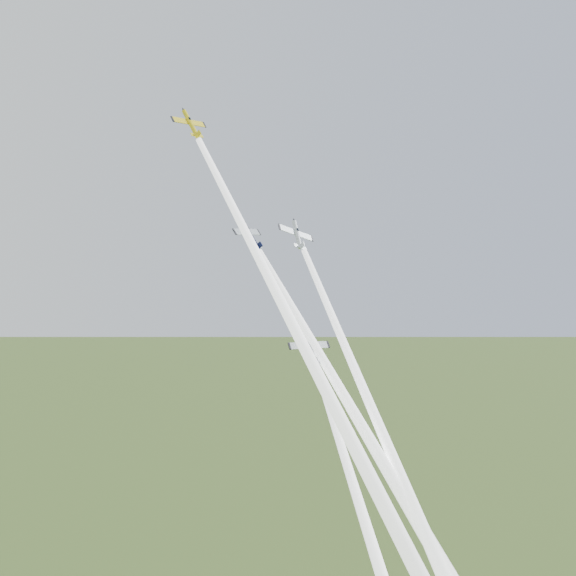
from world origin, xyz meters
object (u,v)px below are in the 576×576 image
object	(u,v)px
plane_yellow	(191,124)
plane_navy	(249,234)
plane_silver_low	(310,348)
plane_silver_right	(297,235)

from	to	relation	value
plane_yellow	plane_navy	xyz separation A→B (m)	(8.00, -4.08, -16.66)
plane_navy	plane_silver_low	size ratio (longest dim) A/B	1.02
plane_navy	plane_silver_right	xyz separation A→B (m)	(10.36, 0.99, 0.22)
plane_yellow	plane_navy	world-z (taller)	plane_yellow
plane_yellow	plane_silver_right	distance (m)	24.84
plane_navy	plane_silver_right	size ratio (longest dim) A/B	0.95
plane_navy	plane_silver_low	bearing A→B (deg)	-92.48
plane_navy	plane_yellow	bearing A→B (deg)	132.25
plane_navy	plane_silver_right	distance (m)	10.41
plane_yellow	plane_silver_low	world-z (taller)	plane_yellow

